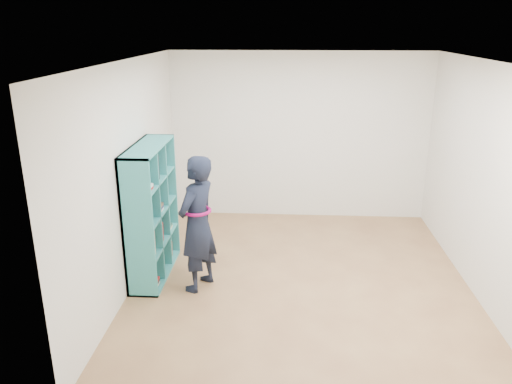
{
  "coord_description": "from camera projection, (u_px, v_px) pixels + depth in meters",
  "views": [
    {
      "loc": [
        -0.21,
        -5.41,
        2.97
      ],
      "look_at": [
        -0.56,
        0.3,
        1.04
      ],
      "focal_mm": 35.0,
      "sensor_mm": 36.0,
      "label": 1
    }
  ],
  "objects": [
    {
      "name": "floor",
      "position": [
        300.0,
        281.0,
        6.06
      ],
      "size": [
        4.5,
        4.5,
        0.0
      ],
      "primitive_type": "plane",
      "color": "brown",
      "rests_on": "ground"
    },
    {
      "name": "ceiling",
      "position": [
        307.0,
        61.0,
        5.23
      ],
      "size": [
        4.5,
        4.5,
        0.0
      ],
      "primitive_type": "plane",
      "color": "white",
      "rests_on": "wall_back"
    },
    {
      "name": "wall_left",
      "position": [
        130.0,
        176.0,
        5.76
      ],
      "size": [
        0.02,
        4.5,
        2.6
      ],
      "primitive_type": "cube",
      "color": "silver",
      "rests_on": "floor"
    },
    {
      "name": "wall_right",
      "position": [
        484.0,
        183.0,
        5.53
      ],
      "size": [
        0.02,
        4.5,
        2.6
      ],
      "primitive_type": "cube",
      "color": "silver",
      "rests_on": "floor"
    },
    {
      "name": "wall_back",
      "position": [
        299.0,
        137.0,
        7.77
      ],
      "size": [
        4.0,
        0.02,
        2.6
      ],
      "primitive_type": "cube",
      "color": "silver",
      "rests_on": "floor"
    },
    {
      "name": "wall_front",
      "position": [
        313.0,
        274.0,
        3.51
      ],
      "size": [
        4.0,
        0.02,
        2.6
      ],
      "primitive_type": "cube",
      "color": "silver",
      "rests_on": "floor"
    },
    {
      "name": "bookshelf",
      "position": [
        150.0,
        213.0,
        6.02
      ],
      "size": [
        0.36,
        1.23,
        1.64
      ],
      "color": "teal",
      "rests_on": "floor"
    },
    {
      "name": "person",
      "position": [
        197.0,
        224.0,
        5.69
      ],
      "size": [
        0.6,
        0.69,
        1.61
      ],
      "rotation": [
        0.0,
        0.0,
        -2.01
      ],
      "color": "black",
      "rests_on": "floor"
    },
    {
      "name": "smartphone",
      "position": [
        191.0,
        211.0,
        5.79
      ],
      "size": [
        0.03,
        0.12,
        0.14
      ],
      "rotation": [
        0.48,
        0.0,
        -0.15
      ],
      "color": "silver",
      "rests_on": "person"
    }
  ]
}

